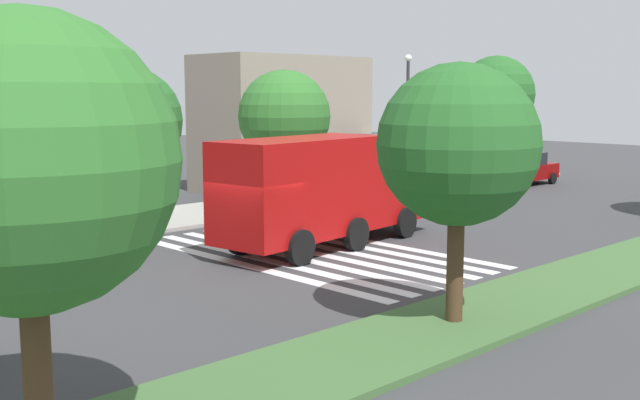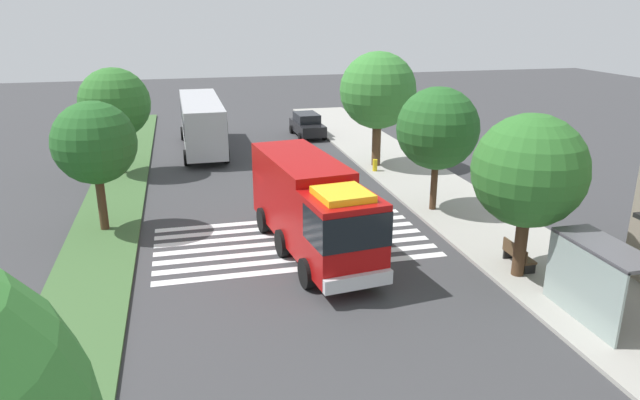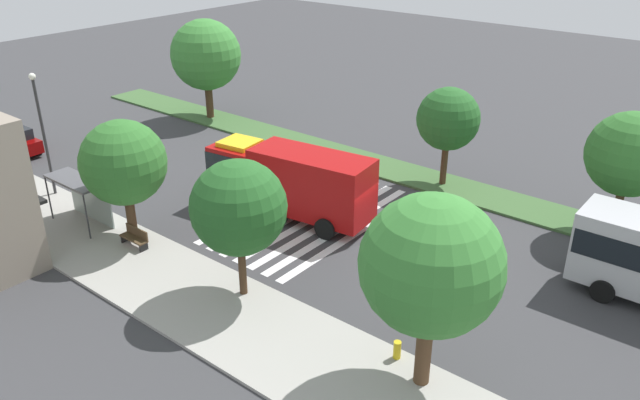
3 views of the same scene
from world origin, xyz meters
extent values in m
plane|color=#38383A|center=(0.00, 0.00, 0.00)|extent=(120.00, 120.00, 0.00)
cube|color=#9E9B93|center=(0.00, 8.84, 0.07)|extent=(60.00, 4.88, 0.14)
cube|color=#3D6033|center=(0.00, -7.90, 0.07)|extent=(60.00, 3.00, 0.14)
cube|color=silver|center=(-0.11, 0.00, 0.01)|extent=(0.45, 11.52, 0.01)
cube|color=silver|center=(0.79, 0.00, 0.01)|extent=(0.45, 11.52, 0.01)
cube|color=silver|center=(1.69, 0.00, 0.01)|extent=(0.45, 11.52, 0.01)
cube|color=silver|center=(2.59, 0.00, 0.01)|extent=(0.45, 11.52, 0.01)
cube|color=silver|center=(3.49, 0.00, 0.01)|extent=(0.45, 11.52, 0.01)
cube|color=silver|center=(4.39, 0.00, 0.01)|extent=(0.45, 11.52, 0.01)
cube|color=silver|center=(5.29, 0.00, 0.01)|extent=(0.45, 11.52, 0.01)
cube|color=#A50C0C|center=(6.92, 0.93, 1.94)|extent=(2.98, 2.79, 2.77)
cube|color=#A50C0C|center=(2.46, 0.38, 2.13)|extent=(6.55, 3.24, 3.15)
cube|color=black|center=(7.32, 0.98, 2.49)|extent=(2.24, 2.72, 1.22)
cube|color=silver|center=(8.36, 1.11, 0.80)|extent=(0.54, 2.49, 0.50)
cube|color=yellow|center=(6.92, 0.93, 3.44)|extent=(2.09, 1.96, 0.24)
cylinder|color=black|center=(6.50, 2.13, 0.55)|extent=(1.13, 0.43, 1.10)
cylinder|color=black|center=(6.81, -0.33, 0.55)|extent=(1.13, 0.43, 1.10)
cylinder|color=black|center=(0.75, 1.41, 0.55)|extent=(1.13, 0.43, 1.10)
cylinder|color=black|center=(1.05, -1.05, 0.55)|extent=(1.13, 0.43, 1.10)
cylinder|color=black|center=(3.56, 1.76, 0.55)|extent=(1.13, 0.43, 1.10)
cylinder|color=black|center=(3.86, -0.70, 0.55)|extent=(1.13, 0.43, 1.10)
cube|color=black|center=(-18.05, 5.20, 0.71)|extent=(4.57, 2.01, 0.79)
cube|color=black|center=(-18.27, 5.19, 1.44)|extent=(2.58, 1.72, 0.66)
cylinder|color=black|center=(-16.59, 6.18, 0.32)|extent=(0.65, 0.24, 0.64)
cylinder|color=black|center=(-16.53, 4.32, 0.32)|extent=(0.65, 0.24, 0.64)
cylinder|color=black|center=(-19.57, 6.08, 0.32)|extent=(0.65, 0.24, 0.64)
cylinder|color=black|center=(-19.51, 4.22, 0.32)|extent=(0.65, 0.24, 0.64)
cube|color=#B2B2B7|center=(-15.29, -2.88, 2.03)|extent=(10.97, 2.66, 3.06)
cube|color=black|center=(-15.29, -2.88, 2.39)|extent=(10.75, 2.71, 1.10)
cylinder|color=black|center=(-19.11, -4.20, 0.50)|extent=(1.00, 0.31, 1.00)
cylinder|color=black|center=(-19.13, -1.65, 0.50)|extent=(1.00, 0.31, 1.00)
cylinder|color=black|center=(-11.45, -4.11, 0.50)|extent=(1.00, 0.31, 1.00)
cylinder|color=black|center=(-11.47, -1.56, 0.50)|extent=(1.00, 0.31, 1.00)
cube|color=#4C4C51|center=(11.23, 8.11, 2.54)|extent=(3.50, 1.40, 0.12)
cube|color=#8C9E99|center=(11.23, 7.45, 1.34)|extent=(3.50, 0.08, 2.40)
cylinder|color=#333338|center=(9.53, 8.76, 1.34)|extent=(0.08, 0.08, 2.40)
cube|color=#4C3823|center=(7.23, 7.87, 0.55)|extent=(1.60, 0.50, 0.08)
cube|color=#4C3823|center=(7.23, 7.65, 0.82)|extent=(1.60, 0.06, 0.45)
cube|color=black|center=(6.51, 7.87, 0.33)|extent=(0.08, 0.45, 0.37)
cube|color=black|center=(7.95, 7.87, 0.33)|extent=(0.08, 0.45, 0.37)
cylinder|color=#513823|center=(-8.19, 7.40, 1.65)|extent=(0.54, 0.54, 3.02)
sphere|color=#387F33|center=(-8.19, 7.40, 4.77)|extent=(4.62, 4.62, 4.62)
cylinder|color=#47301E|center=(0.37, 7.40, 1.45)|extent=(0.32, 0.32, 2.63)
sphere|color=#235B23|center=(0.37, 7.40, 4.13)|extent=(3.89, 3.89, 3.89)
cylinder|color=#47301E|center=(7.90, 7.40, 1.43)|extent=(0.45, 0.45, 2.57)
sphere|color=#2D6B28|center=(7.90, 7.40, 4.11)|extent=(4.01, 4.01, 4.01)
cylinder|color=#47301E|center=(-10.11, -7.90, 1.50)|extent=(0.39, 0.39, 2.72)
sphere|color=#2D6B28|center=(-10.11, -7.90, 4.28)|extent=(4.06, 4.06, 4.06)
cylinder|color=#47301E|center=(-0.60, -7.90, 1.48)|extent=(0.37, 0.37, 2.67)
sphere|color=#235B23|center=(-0.60, -7.90, 4.05)|extent=(3.54, 3.54, 3.54)
cylinder|color=gold|center=(-6.89, 6.90, 0.49)|extent=(0.28, 0.28, 0.70)
camera|label=1|loc=(-14.39, -17.87, 5.19)|focal=43.65mm
camera|label=2|loc=(24.99, -4.24, 9.50)|focal=32.43mm
camera|label=3|loc=(-15.99, 22.63, 15.02)|focal=35.25mm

